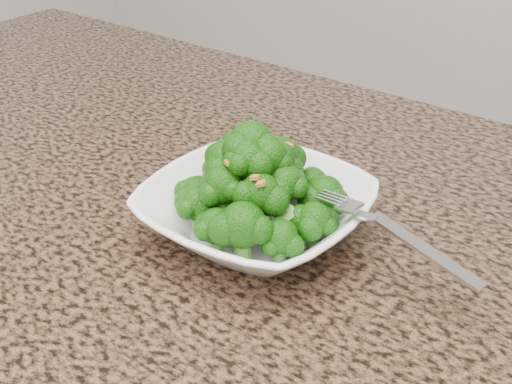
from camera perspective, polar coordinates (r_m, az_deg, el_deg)
The scene contains 5 objects.
granite_counter at distance 0.63m, azimuth -9.64°, elevation -7.10°, with size 1.64×1.04×0.03m, color brown.
bowl at distance 0.64m, azimuth 0.00°, elevation -1.82°, with size 0.22×0.22×0.05m, color white.
broccoli_pile at distance 0.60m, azimuth 0.00°, elevation 3.38°, with size 0.19×0.19×0.08m, color #195A0A, non-canonical shape.
garlic_topping at distance 0.59m, azimuth 0.00°, elevation 6.99°, with size 0.11×0.11×0.01m, color orange, non-canonical shape.
fork at distance 0.58m, azimuth 10.01°, elevation -2.24°, with size 0.18×0.03×0.01m, color silver, non-canonical shape.
Camera 1 is at (0.38, -0.03, 1.27)m, focal length 45.00 mm.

